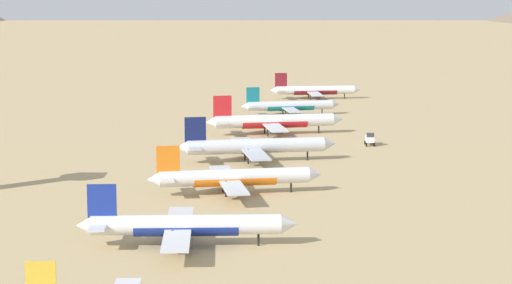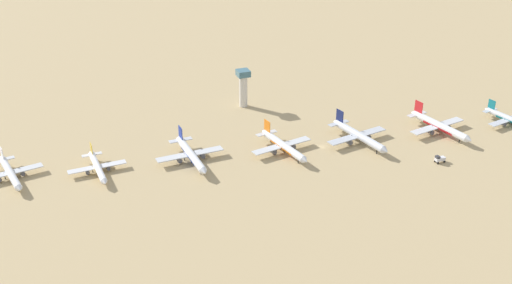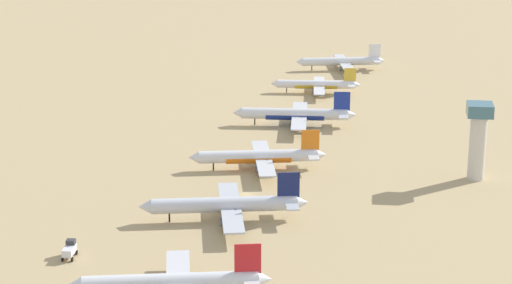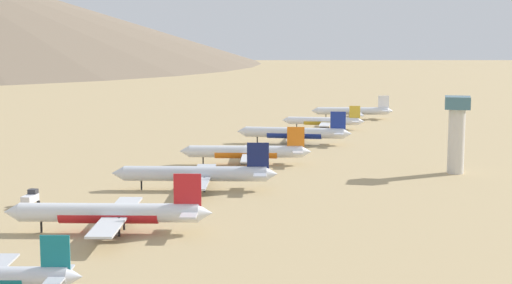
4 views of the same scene
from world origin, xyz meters
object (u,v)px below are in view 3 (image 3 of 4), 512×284
(parked_jet_4, at_px, (227,205))
(parked_jet_5, at_px, (172,283))
(parked_jet_1, at_px, (317,85))
(service_truck, at_px, (70,249))
(parked_jet_0, at_px, (342,61))
(parked_jet_3, at_px, (259,157))
(parked_jet_2, at_px, (296,114))
(control_tower, at_px, (478,136))

(parked_jet_4, xyz_separation_m, parked_jet_5, (4.72, 46.62, -0.05))
(parked_jet_1, relative_size, service_truck, 6.55)
(parked_jet_0, relative_size, parked_jet_3, 0.92)
(parked_jet_2, relative_size, control_tower, 1.87)
(parked_jet_0, height_order, parked_jet_3, parked_jet_3)
(parked_jet_2, bearing_deg, parked_jet_4, 82.92)
(parked_jet_4, distance_m, parked_jet_5, 46.86)
(parked_jet_0, xyz_separation_m, control_tower, (-43.23, 131.62, 9.19))
(parked_jet_3, distance_m, service_truck, 77.80)
(parked_jet_1, height_order, parked_jet_5, parked_jet_5)
(parked_jet_0, bearing_deg, parked_jet_1, 78.13)
(control_tower, bearing_deg, parked_jet_1, -60.87)
(parked_jet_3, distance_m, parked_jet_5, 88.11)
(parked_jet_1, xyz_separation_m, parked_jet_2, (4.36, 44.87, 0.74))
(parked_jet_1, bearing_deg, parked_jet_5, 83.64)
(parked_jet_0, xyz_separation_m, parked_jet_5, (28.20, 218.28, 0.54))
(parked_jet_2, height_order, service_truck, parked_jet_2)
(parked_jet_0, height_order, control_tower, control_tower)
(parked_jet_4, bearing_deg, parked_jet_3, -95.23)
(parked_jet_1, bearing_deg, parked_jet_4, 83.44)
(parked_jet_3, bearing_deg, parked_jet_4, 84.77)
(parked_jet_2, xyz_separation_m, parked_jet_5, (15.59, 134.17, 0.16))
(parked_jet_5, bearing_deg, parked_jet_0, -97.36)
(parked_jet_5, relative_size, service_truck, 8.27)
(control_tower, bearing_deg, parked_jet_0, -71.82)
(parked_jet_0, relative_size, parked_jet_5, 0.86)
(control_tower, bearing_deg, service_truck, 33.93)
(parked_jet_3, relative_size, service_truck, 7.77)
(parked_jet_0, relative_size, parked_jet_1, 1.09)
(parked_jet_2, xyz_separation_m, service_truck, (44.21, 114.82, -1.97))
(service_truck, bearing_deg, parked_jet_2, -111.06)
(parked_jet_2, bearing_deg, parked_jet_3, 81.30)
(parked_jet_2, xyz_separation_m, parked_jet_4, (10.87, 87.55, 0.21))
(parked_jet_1, height_order, parked_jet_4, parked_jet_4)
(parked_jet_3, relative_size, parked_jet_5, 0.94)
(parked_jet_4, height_order, service_truck, parked_jet_4)
(parked_jet_3, relative_size, control_tower, 1.81)
(parked_jet_1, xyz_separation_m, control_tower, (-51.48, 92.38, 9.54))
(parked_jet_3, distance_m, control_tower, 63.58)
(parked_jet_3, distance_m, parked_jet_4, 41.26)
(service_truck, bearing_deg, parked_jet_0, -105.94)
(parked_jet_5, height_order, service_truck, parked_jet_5)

